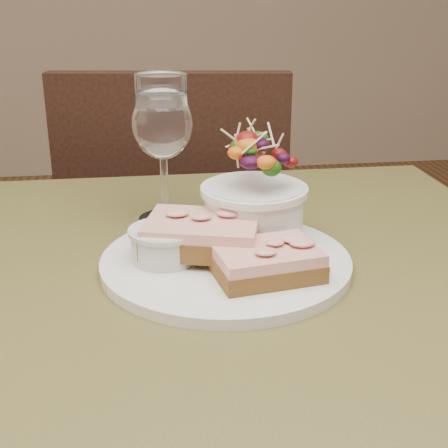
{
  "coord_description": "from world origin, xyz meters",
  "views": [
    {
      "loc": [
        -0.06,
        -0.58,
        1.04
      ],
      "look_at": [
        0.02,
        0.02,
        0.81
      ],
      "focal_mm": 50.0,
      "sensor_mm": 36.0,
      "label": 1
    }
  ],
  "objects": [
    {
      "name": "ramekin",
      "position": [
        -0.04,
        0.04,
        0.78
      ],
      "size": [
        0.07,
        0.07,
        0.04
      ],
      "color": "beige",
      "rests_on": "dinner_plate"
    },
    {
      "name": "sandwich_front",
      "position": [
        0.06,
        -0.01,
        0.78
      ],
      "size": [
        0.12,
        0.09,
        0.03
      ],
      "rotation": [
        0.0,
        0.0,
        0.17
      ],
      "color": "#4E3214",
      "rests_on": "dinner_plate"
    },
    {
      "name": "sandwich_back",
      "position": [
        0.0,
        0.05,
        0.79
      ],
      "size": [
        0.14,
        0.12,
        0.03
      ],
      "rotation": [
        0.0,
        0.0,
        -0.27
      ],
      "color": "#4E3214",
      "rests_on": "dinner_plate"
    },
    {
      "name": "chair_far",
      "position": [
        0.02,
        0.68,
        0.29
      ],
      "size": [
        0.47,
        0.47,
        0.9
      ],
      "rotation": [
        0.0,
        0.0,
        3.0
      ],
      "color": "black",
      "rests_on": "ground"
    },
    {
      "name": "dinner_plate",
      "position": [
        0.02,
        0.04,
        0.76
      ],
      "size": [
        0.27,
        0.27,
        0.01
      ],
      "primitive_type": "cylinder",
      "color": "white",
      "rests_on": "cafe_table"
    },
    {
      "name": "wine_glass",
      "position": [
        -0.03,
        0.19,
        0.87
      ],
      "size": [
        0.08,
        0.08,
        0.18
      ],
      "color": "white",
      "rests_on": "cafe_table"
    },
    {
      "name": "salad_bowl",
      "position": [
        0.07,
        0.1,
        0.82
      ],
      "size": [
        0.12,
        0.12,
        0.13
      ],
      "color": "white",
      "rests_on": "dinner_plate"
    },
    {
      "name": "cafe_table",
      "position": [
        0.0,
        0.0,
        0.65
      ],
      "size": [
        0.8,
        0.8,
        0.75
      ],
      "color": "#4A451F",
      "rests_on": "ground"
    },
    {
      "name": "garnish",
      "position": [
        -0.05,
        0.11,
        0.77
      ],
      "size": [
        0.05,
        0.04,
        0.02
      ],
      "color": "#0C3D0B",
      "rests_on": "dinner_plate"
    }
  ]
}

